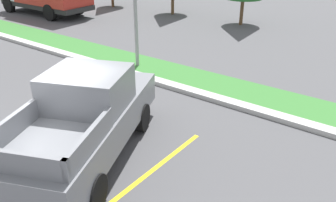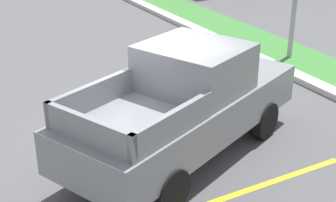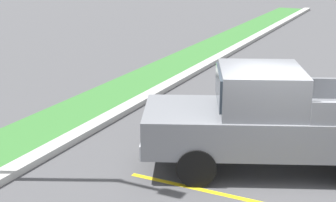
# 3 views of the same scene
# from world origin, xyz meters

# --- Properties ---
(ground_plane) EXTENTS (120.00, 120.00, 0.00)m
(ground_plane) POSITION_xyz_m (0.00, 0.00, 0.00)
(ground_plane) COLOR #4C4C4F
(parking_line_near) EXTENTS (0.12, 4.80, 0.01)m
(parking_line_near) POSITION_xyz_m (-0.76, 0.42, 0.00)
(parking_line_near) COLOR yellow
(parking_line_near) RESTS_ON ground
(parking_line_far) EXTENTS (0.12, 4.80, 0.01)m
(parking_line_far) POSITION_xyz_m (2.34, 0.42, 0.00)
(parking_line_far) COLOR yellow
(parking_line_far) RESTS_ON ground
(curb_strip) EXTENTS (56.00, 0.40, 0.15)m
(curb_strip) POSITION_xyz_m (0.00, 5.00, 0.07)
(curb_strip) COLOR #B2B2AD
(curb_strip) RESTS_ON ground
(pickup_truck_main) EXTENTS (3.81, 5.54, 2.10)m
(pickup_truck_main) POSITION_xyz_m (0.77, 0.46, 1.04)
(pickup_truck_main) COLOR black
(pickup_truck_main) RESTS_ON ground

